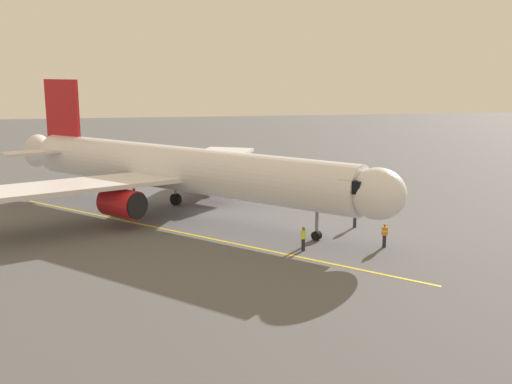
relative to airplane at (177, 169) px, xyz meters
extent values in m
plane|color=#565659|center=(-2.15, 0.49, -4.00)|extent=(220.00, 220.00, 0.00)
cube|color=yellow|center=(-0.20, 6.20, -4.00)|extent=(28.51, 28.40, 0.01)
cylinder|color=white|center=(-0.20, 0.20, 0.10)|extent=(26.77, 26.69, 3.80)
ellipsoid|color=white|center=(-13.09, 13.04, 0.10)|extent=(5.38, 5.38, 3.61)
cone|color=white|center=(12.91, -12.86, 0.10)|extent=(4.54, 4.54, 3.42)
cube|color=black|center=(-12.10, 12.06, 0.65)|extent=(3.41, 3.42, 0.90)
cube|color=white|center=(-3.58, -8.47, -0.50)|extent=(11.42, 17.73, 0.36)
cylinder|color=red|center=(-3.58, -4.62, -2.00)|extent=(4.03, 4.03, 2.30)
cylinder|color=black|center=(-4.82, -3.38, -2.00)|extent=(1.62, 1.63, 2.10)
cube|color=white|center=(8.45, 3.61, -0.50)|extent=(17.72, 11.47, 0.36)
cylinder|color=red|center=(4.60, 3.60, -2.00)|extent=(4.03, 4.03, 2.30)
cylinder|color=black|center=(3.36, 4.84, -2.00)|extent=(1.62, 1.63, 2.10)
cube|color=red|center=(10.78, -10.74, 3.90)|extent=(3.65, 3.64, 7.20)
cube|color=white|center=(8.31, -12.80, 0.70)|extent=(5.04, 6.79, 0.24)
cube|color=white|center=(12.83, -8.26, 0.70)|extent=(6.79, 5.05, 0.24)
cylinder|color=slate|center=(-9.76, 9.73, -2.27)|extent=(0.24, 0.24, 2.77)
cylinder|color=black|center=(-9.76, 9.73, -3.65)|extent=(0.81, 0.81, 0.70)
cylinder|color=slate|center=(0.09, -3.76, -2.07)|extent=(0.24, 0.24, 2.77)
cylinder|color=black|center=(0.09, -3.76, -3.45)|extent=(1.10, 1.10, 1.10)
cylinder|color=slate|center=(3.76, -0.08, -2.07)|extent=(0.24, 0.24, 2.77)
cylinder|color=black|center=(3.76, -0.08, -3.45)|extent=(1.10, 1.10, 1.10)
cylinder|color=#23232D|center=(-13.77, 6.73, -3.56)|extent=(0.26, 0.26, 0.88)
cube|color=orange|center=(-13.77, 6.73, -2.82)|extent=(0.43, 0.44, 0.60)
cube|color=silver|center=(-13.77, 6.73, -2.82)|extent=(0.45, 0.46, 0.10)
sphere|color=brown|center=(-13.77, 6.73, -2.40)|extent=(0.22, 0.22, 0.22)
cylinder|color=#23232D|center=(-8.14, 12.12, -3.56)|extent=(0.26, 0.26, 0.88)
cube|color=#D8EA19|center=(-8.14, 12.12, -2.82)|extent=(0.40, 0.45, 0.60)
cube|color=silver|center=(-8.14, 12.12, -2.82)|extent=(0.42, 0.47, 0.10)
sphere|color=brown|center=(-8.14, 12.12, -2.40)|extent=(0.22, 0.22, 0.22)
cylinder|color=#23232D|center=(-14.05, 12.27, -3.56)|extent=(0.26, 0.26, 0.88)
cube|color=orange|center=(-14.05, 12.27, -2.82)|extent=(0.38, 0.25, 0.60)
cube|color=silver|center=(-14.05, 12.27, -2.82)|extent=(0.40, 0.26, 0.10)
sphere|color=#9E7051|center=(-14.05, 12.27, -2.40)|extent=(0.22, 0.22, 0.22)
cube|color=#9E9EA3|center=(-3.86, -12.19, -3.38)|extent=(2.66, 2.51, 0.60)
cube|color=black|center=(-5.15, -11.25, -2.48)|extent=(3.57, 2.93, 1.61)
cylinder|color=black|center=(-5.17, -12.04, -3.68)|extent=(0.66, 0.58, 0.64)
cylinder|color=black|center=(-4.41, -10.99, -3.68)|extent=(0.66, 0.58, 0.64)
cylinder|color=black|center=(-3.96, -12.92, -3.68)|extent=(0.66, 0.58, 0.64)
cylinder|color=black|center=(-3.19, -11.87, -3.68)|extent=(0.66, 0.58, 0.64)
cube|color=yellow|center=(-20.73, -4.13, -3.35)|extent=(2.73, 2.61, 0.70)
cube|color=black|center=(-20.49, -4.32, -2.75)|extent=(1.39, 1.42, 0.50)
cylinder|color=black|center=(-21.76, -4.14, -3.70)|extent=(0.62, 0.57, 0.60)
cylinder|color=black|center=(-20.95, -3.13, -3.70)|extent=(0.62, 0.57, 0.60)
cylinder|color=black|center=(-20.51, -5.14, -3.70)|extent=(0.62, 0.57, 0.60)
cylinder|color=black|center=(-19.70, -4.12, -3.70)|extent=(0.62, 0.57, 0.60)
cube|color=#9E9EA3|center=(-14.97, -5.91, -3.38)|extent=(2.61, 2.62, 0.60)
cube|color=black|center=(-16.08, -4.76, -2.48)|extent=(3.26, 3.32, 1.61)
cylinder|color=black|center=(-16.23, -5.54, -3.68)|extent=(0.62, 0.63, 0.64)
cylinder|color=black|center=(-15.30, -4.63, -3.68)|extent=(0.62, 0.63, 0.64)
cylinder|color=black|center=(-15.19, -6.62, -3.68)|extent=(0.62, 0.63, 0.64)
cylinder|color=black|center=(-14.26, -5.71, -3.68)|extent=(0.62, 0.63, 0.64)
camera|label=1|loc=(1.88, 50.72, 8.43)|focal=41.55mm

